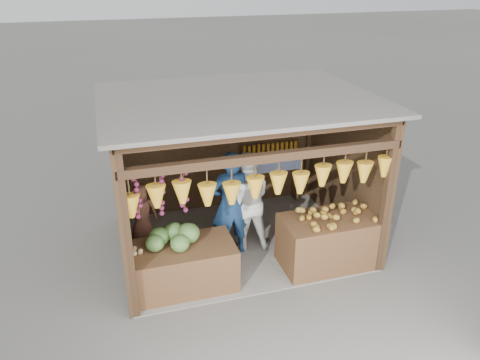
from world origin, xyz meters
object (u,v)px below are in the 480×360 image
at_px(woman_standing, 247,201).
at_px(vendor_seated, 142,214).
at_px(man_standing, 230,204).
at_px(counter_right, 330,241).
at_px(counter_left, 181,267).

xyz_separation_m(woman_standing, vendor_seated, (-1.75, 0.17, -0.07)).
relative_size(woman_standing, vendor_seated, 1.66).
bearing_deg(man_standing, woman_standing, -159.67).
distance_m(counter_right, woman_standing, 1.54).
bearing_deg(counter_left, woman_standing, 32.58).
bearing_deg(counter_right, vendor_seated, 159.49).
bearing_deg(vendor_seated, counter_right, 161.03).
distance_m(man_standing, vendor_seated, 1.47).
xyz_separation_m(counter_right, vendor_seated, (-2.90, 1.08, 0.39)).
distance_m(counter_left, man_standing, 1.33).
bearing_deg(counter_left, man_standing, 35.73).
distance_m(counter_left, counter_right, 2.45).
distance_m(woman_standing, vendor_seated, 1.76).
bearing_deg(counter_right, man_standing, 151.70).
height_order(counter_right, man_standing, man_standing).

